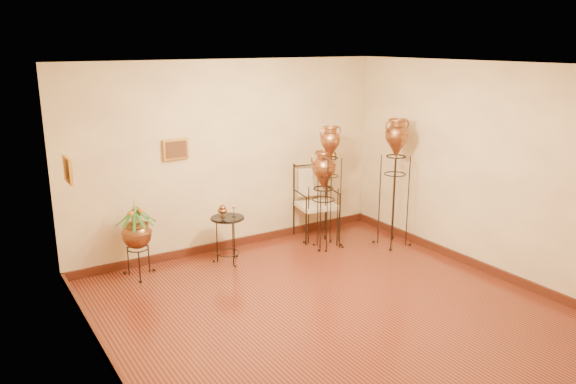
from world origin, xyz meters
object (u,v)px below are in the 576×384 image
amphora_tall (329,186)px  side_table (228,239)px  planter_urn (137,231)px  amphora_mid (395,182)px  armchair (317,203)px

amphora_tall → side_table: size_ratio=2.22×
amphora_tall → planter_urn: bearing=171.0°
amphora_mid → side_table: size_ratio=2.33×
amphora_tall → amphora_mid: size_ratio=0.95×
amphora_tall → side_table: 1.70m
planter_urn → armchair: size_ratio=0.98×
amphora_tall → side_table: bearing=170.9°
planter_urn → armchair: armchair is taller
amphora_tall → armchair: 0.58m
amphora_tall → armchair: size_ratio=1.62×
amphora_mid → planter_urn: bearing=166.7°
amphora_tall → amphora_mid: bearing=-25.7°
amphora_mid → armchair: size_ratio=1.70×
planter_urn → armchair: 2.87m
amphora_tall → planter_urn: (-2.79, 0.44, -0.33)m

